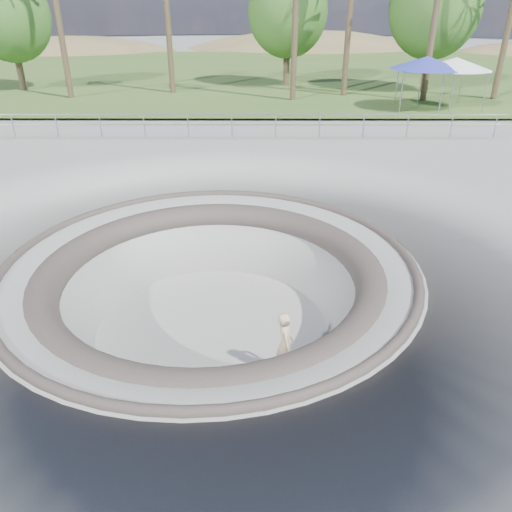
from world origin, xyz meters
name	(u,v)px	position (x,y,z in m)	size (l,w,h in m)	color
ground	(210,263)	(0.00, 0.00, 0.00)	(180.00, 180.00, 0.00)	#9E9D99
skate_bowl	(213,324)	(0.00, 0.00, -1.83)	(14.00, 14.00, 4.10)	#9E9D99
grass_strip	(244,72)	(0.00, 34.00, 0.22)	(180.00, 36.00, 0.12)	#3D5E25
distant_hills	(277,107)	(3.78, 57.17, -7.02)	(103.20, 45.00, 28.60)	brown
safety_railing	(232,125)	(0.00, 12.00, 0.69)	(25.00, 0.06, 1.03)	gray
skateboard	(284,372)	(1.81, -1.89, -1.83)	(0.92, 0.42, 0.09)	olive
skater	(285,343)	(1.81, -1.89, -1.01)	(0.58, 0.38, 1.59)	beige
canopy_white	(456,64)	(11.98, 18.09, 2.66)	(5.31, 5.31, 2.72)	gray
canopy_blue	(427,63)	(10.37, 18.00, 2.71)	(5.45, 5.45, 2.78)	gray
bushy_tree_left	(9,16)	(-14.79, 24.49, 4.81)	(5.19, 4.72, 7.49)	brown
bushy_tree_mid	(288,12)	(3.20, 26.60, 4.99)	(5.39, 4.90, 7.77)	brown
bushy_tree_right	(435,7)	(12.36, 24.23, 5.33)	(5.77, 5.24, 8.32)	brown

